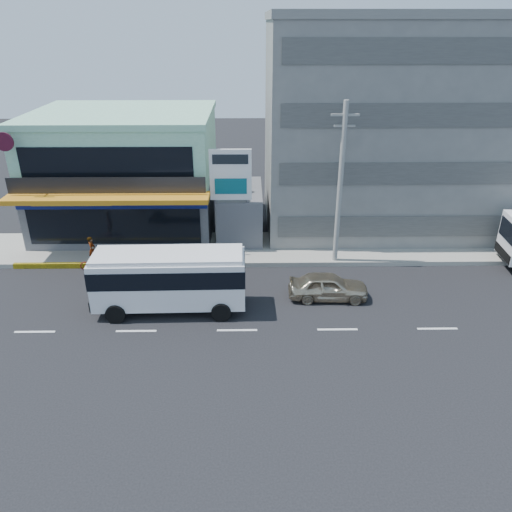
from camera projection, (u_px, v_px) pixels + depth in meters
The scene contains 11 objects.
ground at pixel (237, 330), 24.74m from camera, with size 120.00×120.00×0.00m, color black.
sidewalk at pixel (315, 248), 33.33m from camera, with size 70.00×5.00×0.30m, color gray.
shop_building at pixel (128, 174), 35.55m from camera, with size 12.40×11.70×8.00m.
concrete_building at pixel (380, 128), 35.45m from camera, with size 16.00×12.00×14.00m, color gray.
gap_structure at pixel (240, 213), 34.85m from camera, with size 3.00×6.00×3.50m, color #47474C.
satellite_dish at pixel (240, 192), 33.17m from camera, with size 1.50×1.50×0.15m, color slate.
billboard at pixel (231, 181), 30.96m from camera, with size 2.60×0.18×6.90m.
utility_pole_near at pixel (340, 185), 29.32m from camera, with size 1.60×0.30×10.00m.
minibus at pixel (169, 276), 25.76m from camera, with size 7.88×2.87×3.28m.
sedan at pixel (328, 286), 27.32m from camera, with size 1.74×4.33×1.48m, color #BDAE90.
motorcycle_rider at pixel (94, 259), 30.47m from camera, with size 1.76×0.75×2.20m.
Camera 1 is at (0.65, -20.82, 13.89)m, focal length 35.00 mm.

